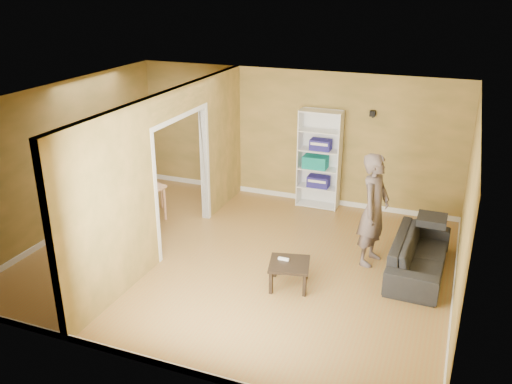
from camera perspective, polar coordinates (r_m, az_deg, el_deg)
room_shell at (r=8.22m, az=-1.81°, el=1.00°), size 6.50×6.50×6.50m
partition at (r=8.73m, az=-9.08°, el=2.00°), size 0.22×5.50×2.60m
wall_speaker at (r=10.14m, az=12.17°, el=8.08°), size 0.10×0.10×0.10m
sofa at (r=8.59m, az=16.87°, el=-5.81°), size 1.97×0.89×0.74m
person at (r=8.41m, az=12.39°, el=-0.87°), size 0.87×0.74×2.10m
bookshelf at (r=10.49m, az=6.76°, el=3.50°), size 0.81×0.35×1.91m
paper_box_navy_a at (r=10.59m, az=6.60°, el=1.13°), size 0.41×0.27×0.21m
paper_box_teal at (r=10.48m, az=6.28°, el=3.17°), size 0.46×0.30×0.24m
paper_box_navy_b at (r=10.35m, az=6.83°, el=4.98°), size 0.39×0.25×0.20m
coffee_table at (r=7.88m, az=3.53°, el=-7.82°), size 0.57×0.57×0.38m
game_controller at (r=7.92m, az=2.92°, el=-7.05°), size 0.16×0.04×0.03m
dining_table at (r=10.07m, az=-13.04°, el=0.18°), size 1.09×0.73×0.68m
chair_left at (r=10.46m, az=-16.46°, el=0.12°), size 0.50×0.50×1.04m
chair_near at (r=9.71m, az=-14.77°, el=-1.47°), size 0.60×0.60×1.00m
chair_far at (r=10.55m, az=-11.19°, el=0.75°), size 0.51×0.51×1.01m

